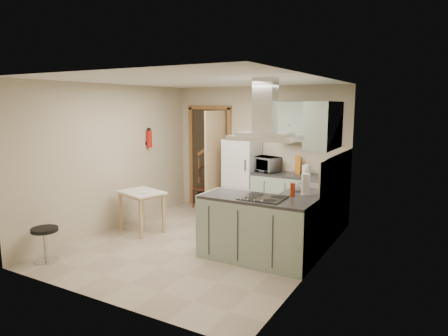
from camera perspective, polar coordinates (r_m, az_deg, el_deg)
The scene contains 28 objects.
floor at distance 6.37m, azimuth -3.24°, elevation -10.73°, with size 4.20×4.20×0.00m, color tan.
ceiling at distance 6.00m, azimuth -3.46°, elevation 12.34°, with size 4.20×4.20×0.00m, color silver.
back_wall at distance 7.89m, azimuth 4.91°, elevation 2.46°, with size 3.60×3.60×0.00m, color #BDB092.
left_wall at distance 7.18m, azimuth -15.53°, elevation 1.50°, with size 4.20×4.20×0.00m, color #BDB092.
right_wall at distance 5.32m, azimuth 13.21°, elevation -0.99°, with size 4.20×4.20×0.00m, color #BDB092.
doorway at distance 8.40m, azimuth -2.04°, elevation 1.52°, with size 1.10×0.12×2.10m, color brown.
fridge at distance 7.78m, azimuth 2.61°, elevation -1.33°, with size 0.60×0.60×1.50m, color white.
counter_back at distance 7.51m, azimuth 8.48°, elevation -4.15°, with size 1.08×0.60×0.90m, color #9EB2A0.
counter_right at distance 6.63m, azimuth 13.20°, elevation -6.08°, with size 0.60×1.95×0.90m, color #9EB2A0.
splashback at distance 7.55m, azimuth 11.51°, elevation 1.24°, with size 1.68×0.02×0.50m, color beige.
wall_cabinet_back at distance 7.34m, azimuth 11.21°, elevation 6.52°, with size 0.85×0.35×0.70m, color #9EB2A0.
wall_cabinet_right at distance 6.11m, azimuth 14.08°, elevation 5.93°, with size 0.35×0.90×0.70m, color #9EB2A0.
peninsula at distance 5.61m, azimuth 4.67°, elevation -8.68°, with size 1.55×0.65×0.90m, color #9EB2A0.
hob at distance 5.45m, azimuth 5.69°, elevation -4.25°, with size 0.58×0.50×0.01m, color black.
extractor_hood at distance 5.32m, azimuth 5.83°, elevation 4.31°, with size 0.90×0.55×0.10m, color silver.
sink at distance 6.36m, azimuth 12.90°, elevation -2.50°, with size 0.45×0.40×0.01m, color silver.
fire_extinguisher at distance 7.78m, azimuth -10.62°, elevation 4.09°, with size 0.10×0.10×0.32m, color #B2140F.
drop_leaf_table at distance 6.97m, azimuth -11.65°, elevation -6.11°, with size 0.75×0.56×0.70m, color #D0B780.
bentwood_chair at distance 8.42m, azimuth -3.18°, elevation -2.93°, with size 0.36×0.36×0.81m, color #4B1E19.
stool at distance 6.14m, azimuth -24.14°, elevation -9.93°, with size 0.36×0.36×0.48m, color black.
microwave at distance 7.56m, azimuth 6.02°, elevation 0.56°, with size 0.51×0.35×0.28m, color black.
kettle at distance 7.28m, azimuth 11.63°, elevation -0.22°, with size 0.14×0.14×0.20m, color white.
cereal_box at distance 7.45m, azimuth 10.47°, elevation 0.46°, with size 0.08×0.21×0.32m, color orange.
soap_bottle at distance 6.73m, azimuth 14.53°, elevation -1.14°, with size 0.09×0.09×0.19m, color #BBB9C7.
paper_towel at distance 5.70m, azimuth 11.58°, elevation -2.25°, with size 0.12×0.12×0.31m, color silver.
cup at distance 5.92m, azimuth 10.35°, elevation -2.82°, with size 0.13×0.13×0.10m, color silver.
red_bottle at distance 5.58m, azimuth 9.77°, elevation -3.08°, with size 0.07×0.07×0.19m, color #AE2D0E.
book at distance 6.79m, azimuth -11.99°, elevation -3.06°, with size 0.16×0.21×0.09m, color brown.
Camera 1 is at (3.24, -5.04, 2.16)m, focal length 32.00 mm.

